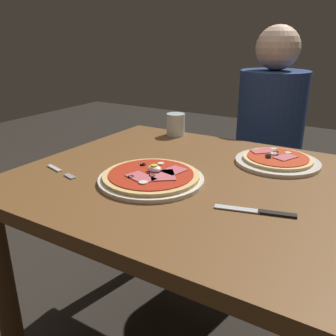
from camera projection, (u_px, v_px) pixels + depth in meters
dining_table at (187, 210)px, 1.14m from camera, size 1.01×0.89×0.73m
pizza_foreground at (151, 177)px, 1.05m from camera, size 0.31×0.31×0.05m
pizza_across_left at (277, 160)px, 1.19m from camera, size 0.28×0.28×0.03m
water_glass_near at (176, 126)px, 1.52m from camera, size 0.08×0.08×0.09m
fork at (59, 171)px, 1.12m from camera, size 0.16×0.06×0.00m
knife at (261, 212)px, 0.86m from camera, size 0.19×0.07×0.01m
diner_person at (267, 156)px, 1.80m from camera, size 0.32×0.32×1.18m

